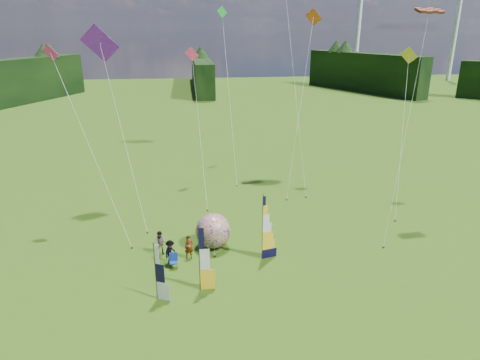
{
  "coord_description": "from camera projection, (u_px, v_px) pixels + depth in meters",
  "views": [
    {
      "loc": [
        -4.1,
        -20.63,
        14.42
      ],
      "look_at": [
        -1.0,
        4.0,
        5.5
      ],
      "focal_mm": 32.0,
      "sensor_mm": 36.0,
      "label": 1
    }
  ],
  "objects": [
    {
      "name": "small_kite_green",
      "position": [
        229.0,
        89.0,
        43.35
      ],
      "size": [
        7.17,
        13.13,
        16.93
      ],
      "primitive_type": null,
      "rotation": [
        0.0,
        0.0,
        0.39
      ],
      "color": "#25CF4F",
      "rests_on": "ground"
    },
    {
      "name": "small_kite_pink",
      "position": [
        90.0,
        142.0,
        29.67
      ],
      "size": [
        9.3,
        9.8,
        13.71
      ],
      "primitive_type": null,
      "rotation": [
        0.0,
        0.0,
        -0.29
      ],
      "color": "#EE3383",
      "rests_on": "ground"
    },
    {
      "name": "camp_chair",
      "position": [
        174.0,
        261.0,
        26.93
      ],
      "size": [
        0.59,
        0.59,
        0.97
      ],
      "primitive_type": null,
      "rotation": [
        0.0,
        0.0,
        0.05
      ],
      "color": "navy",
      "rests_on": "ground"
    },
    {
      "name": "spectator_a",
      "position": [
        189.0,
        247.0,
        28.0
      ],
      "size": [
        0.64,
        0.48,
        1.59
      ],
      "primitive_type": "imported",
      "rotation": [
        0.0,
        0.0,
        0.18
      ],
      "color": "#66594C",
      "rests_on": "ground"
    },
    {
      "name": "kite_rainbow_delta",
      "position": [
        121.0,
        119.0,
        32.45
      ],
      "size": [
        9.11,
        13.24,
        15.69
      ],
      "primitive_type": null,
      "rotation": [
        0.0,
        0.0,
        -0.05
      ],
      "color": "#E41640",
      "rests_on": "ground"
    },
    {
      "name": "small_kite_yellow",
      "position": [
        403.0,
        127.0,
        34.9
      ],
      "size": [
        8.73,
        11.04,
        13.33
      ],
      "primitive_type": null,
      "rotation": [
        0.0,
        0.0,
        -0.36
      ],
      "color": "yellow",
      "rests_on": "ground"
    },
    {
      "name": "feather_banner_main",
      "position": [
        262.0,
        229.0,
        27.41
      ],
      "size": [
        1.2,
        0.38,
        4.44
      ],
      "primitive_type": null,
      "rotation": [
        0.0,
        0.0,
        0.24
      ],
      "color": "black",
      "rests_on": "ground"
    },
    {
      "name": "spectator_b",
      "position": [
        161.0,
        243.0,
        28.48
      ],
      "size": [
        0.87,
        0.55,
        1.66
      ],
      "primitive_type": "imported",
      "rotation": [
        0.0,
        0.0,
        -0.19
      ],
      "color": "#66594C",
      "rests_on": "ground"
    },
    {
      "name": "spectator_d",
      "position": [
        208.0,
        229.0,
        30.26
      ],
      "size": [
        1.14,
        1.04,
        1.88
      ],
      "primitive_type": "imported",
      "rotation": [
        0.0,
        0.0,
        2.46
      ],
      "color": "#66594C",
      "rests_on": "ground"
    },
    {
      "name": "treeline_ring",
      "position": [
        267.0,
        230.0,
        23.26
      ],
      "size": [
        210.0,
        210.0,
        8.0
      ],
      "primitive_type": null,
      "color": "#1D380F",
      "rests_on": "ground"
    },
    {
      "name": "small_kite_orange",
      "position": [
        301.0,
        99.0,
        38.57
      ],
      "size": [
        8.09,
        11.03,
        16.58
      ],
      "primitive_type": null,
      "rotation": [
        0.0,
        0.0,
        -0.19
      ],
      "color": "#E45116",
      "rests_on": "ground"
    },
    {
      "name": "spectator_c",
      "position": [
        170.0,
        252.0,
        27.5
      ],
      "size": [
        0.84,
        1.06,
        1.56
      ],
      "primitive_type": "imported",
      "rotation": [
        0.0,
        0.0,
        1.03
      ],
      "color": "#66594C",
      "rests_on": "ground"
    },
    {
      "name": "kite_parafoil",
      "position": [
        409.0,
        113.0,
        29.87
      ],
      "size": [
        9.5,
        11.14,
        17.45
      ],
      "primitive_type": null,
      "rotation": [
        0.0,
        0.0,
        -0.1
      ],
      "color": "#A43D1F",
      "rests_on": "ground"
    },
    {
      "name": "turbine_left",
      "position": [
        456.0,
        24.0,
        116.48
      ],
      "size": [
        8.0,
        1.2,
        30.0
      ],
      "primitive_type": null,
      "color": "silver",
      "rests_on": "ground"
    },
    {
      "name": "turbine_right",
      "position": [
        359.0,
        24.0,
        120.07
      ],
      "size": [
        8.0,
        1.2,
        30.0
      ],
      "primitive_type": null,
      "color": "silver",
      "rests_on": "ground"
    },
    {
      "name": "kite_whale",
      "position": [
        294.0,
        59.0,
        39.49
      ],
      "size": [
        7.26,
        15.16,
        23.2
      ],
      "primitive_type": null,
      "rotation": [
        0.0,
        0.0,
        0.23
      ],
      "color": "black",
      "rests_on": "ground"
    },
    {
      "name": "side_banner_left",
      "position": [
        199.0,
        260.0,
        24.18
      ],
      "size": [
        1.1,
        0.14,
        3.98
      ],
      "primitive_type": null,
      "rotation": [
        0.0,
        0.0,
        -0.04
      ],
      "color": "yellow",
      "rests_on": "ground"
    },
    {
      "name": "ground",
      "position": [
        266.0,
        292.0,
        24.62
      ],
      "size": [
        220.0,
        220.0,
        0.0
      ],
      "primitive_type": "plane",
      "color": "#3C6610",
      "rests_on": "ground"
    },
    {
      "name": "bol_inflatable",
      "position": [
        213.0,
        231.0,
        29.33
      ],
      "size": [
        2.99,
        2.99,
        2.42
      ],
      "primitive_type": "sphere",
      "rotation": [
        0.0,
        0.0,
        0.28
      ],
      "color": "#14009D",
      "rests_on": "ground"
    },
    {
      "name": "small_kite_red",
      "position": [
        199.0,
        122.0,
        37.44
      ],
      "size": [
        6.09,
        11.55,
        13.14
      ],
      "primitive_type": null,
      "rotation": [
        0.0,
        0.0,
        0.3
      ],
      "color": "#E5355F",
      "rests_on": "ground"
    },
    {
      "name": "side_banner_far",
      "position": [
        156.0,
        273.0,
        23.44
      ],
      "size": [
        0.96,
        0.51,
        3.41
      ],
      "primitive_type": null,
      "rotation": [
        0.0,
        0.0,
        -0.43
      ],
      "color": "white",
      "rests_on": "ground"
    }
  ]
}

